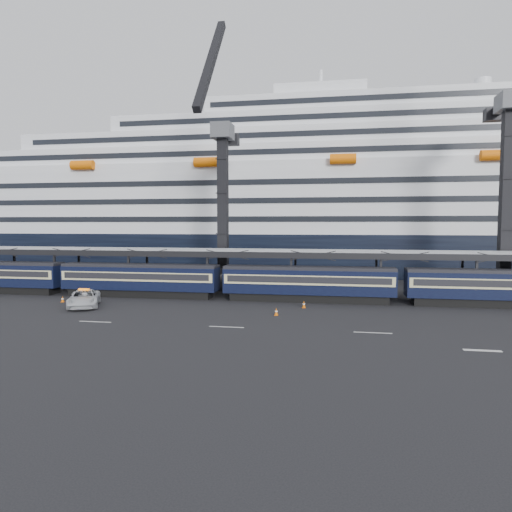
{
  "coord_description": "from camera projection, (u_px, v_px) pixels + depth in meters",
  "views": [
    {
      "loc": [
        -5.07,
        -40.95,
        8.67
      ],
      "look_at": [
        -13.91,
        10.0,
        5.05
      ],
      "focal_mm": 32.0,
      "sensor_mm": 36.0,
      "label": 1
    }
  ],
  "objects": [
    {
      "name": "cruise_ship",
      "position": [
        357.0,
        204.0,
        84.51
      ],
      "size": [
        214.09,
        28.84,
        34.0
      ],
      "color": "black",
      "rests_on": "ground"
    },
    {
      "name": "traffic_cone_b",
      "position": [
        63.0,
        299.0,
        50.71
      ],
      "size": [
        0.35,
        0.35,
        0.7
      ],
      "color": "orange",
      "rests_on": "ground"
    },
    {
      "name": "crane_dark_near",
      "position": [
        222.0,
        200.0,
        60.84
      ],
      "size": [
        4.5,
        17.75,
        35.08
      ],
      "color": "#46494D",
      "rests_on": "ground"
    },
    {
      "name": "pickup_truck",
      "position": [
        84.0,
        298.0,
        47.85
      ],
      "size": [
        5.3,
        6.98,
        1.76
      ],
      "primitive_type": "imported",
      "rotation": [
        0.0,
        0.0,
        0.43
      ],
      "color": "silver",
      "rests_on": "ground"
    },
    {
      "name": "train",
      "position": [
        338.0,
        283.0,
        50.46
      ],
      "size": [
        133.05,
        3.0,
        4.05
      ],
      "color": "black",
      "rests_on": "ground"
    },
    {
      "name": "traffic_cone_c",
      "position": [
        304.0,
        304.0,
        47.24
      ],
      "size": [
        0.38,
        0.38,
        0.75
      ],
      "color": "orange",
      "rests_on": "ground"
    },
    {
      "name": "crane_dark_mid",
      "position": [
        508.0,
        184.0,
        53.78
      ],
      "size": [
        4.5,
        18.24,
        39.64
      ],
      "color": "#46494D",
      "rests_on": "ground"
    },
    {
      "name": "ground",
      "position": [
        393.0,
        323.0,
        39.99
      ],
      "size": [
        260.0,
        260.0,
        0.0
      ],
      "primitive_type": "plane",
      "color": "black",
      "rests_on": "ground"
    },
    {
      "name": "canopy",
      "position": [
        379.0,
        253.0,
        53.38
      ],
      "size": [
        130.0,
        6.25,
        5.53
      ],
      "color": "#96999E",
      "rests_on": "ground"
    },
    {
      "name": "traffic_cone_d",
      "position": [
        276.0,
        312.0,
        43.34
      ],
      "size": [
        0.37,
        0.37,
        0.74
      ],
      "color": "orange",
      "rests_on": "ground"
    }
  ]
}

